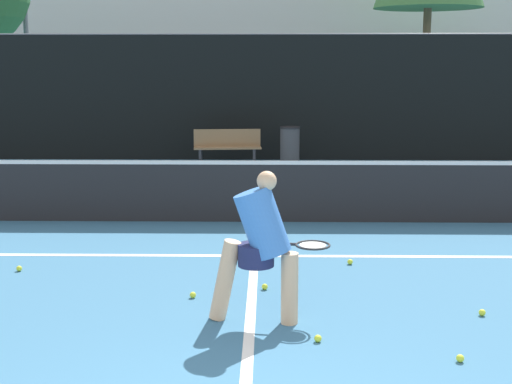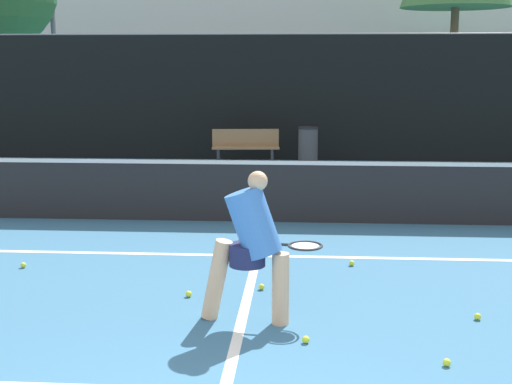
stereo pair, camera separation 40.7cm
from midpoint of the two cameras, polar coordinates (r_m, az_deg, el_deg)
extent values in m
cube|color=white|center=(9.08, 1.39, -5.13)|extent=(8.25, 0.10, 0.01)
cube|color=white|center=(8.21, 1.12, -6.84)|extent=(0.10, 5.73, 0.01)
cube|color=#232326|center=(10.88, 1.85, 0.04)|extent=(11.00, 0.02, 0.95)
cube|color=white|center=(10.81, 1.87, 2.36)|extent=(11.00, 0.03, 0.06)
cube|color=black|center=(17.66, 2.68, 7.50)|extent=(24.00, 0.06, 3.05)
cylinder|color=slate|center=(17.64, 2.72, 12.51)|extent=(24.00, 0.04, 0.04)
cylinder|color=#DBAD84|center=(6.74, 3.72, -7.75)|extent=(0.16, 0.16, 0.69)
cylinder|color=#DBAD84|center=(6.84, -1.45, -7.03)|extent=(0.34, 0.21, 0.80)
cylinder|color=#1E234C|center=(6.70, 1.04, -5.07)|extent=(0.34, 0.34, 0.21)
cylinder|color=#3F7ACC|center=(6.61, 1.56, -2.49)|extent=(0.55, 0.39, 0.72)
sphere|color=#DBAD84|center=(6.53, 1.92, 0.88)|extent=(0.18, 0.18, 0.18)
cylinder|color=#262628|center=(6.90, 3.10, -4.19)|extent=(0.30, 0.07, 0.03)
torus|color=#262628|center=(6.86, 5.66, -4.32)|extent=(0.39, 0.39, 0.02)
cylinder|color=beige|center=(6.86, 5.66, -4.32)|extent=(0.30, 0.30, 0.01)
sphere|color=#D1E033|center=(7.30, 18.86, -9.42)|extent=(0.07, 0.07, 0.07)
sphere|color=#D1E033|center=(6.42, 5.86, -11.68)|extent=(0.07, 0.07, 0.07)
sphere|color=#D1E033|center=(6.20, 16.89, -12.94)|extent=(0.07, 0.07, 0.07)
sphere|color=#D1E033|center=(8.95, -16.89, -5.63)|extent=(0.07, 0.07, 0.07)
sphere|color=#D1E033|center=(7.57, -3.87, -8.15)|extent=(0.07, 0.07, 0.07)
sphere|color=#D1E033|center=(7.78, 1.96, -7.60)|extent=(0.07, 0.07, 0.07)
sphere|color=#D1E033|center=(8.76, 9.00, -5.65)|extent=(0.07, 0.07, 0.07)
cube|color=olive|center=(16.60, -0.13, 3.56)|extent=(1.59, 0.50, 0.04)
cube|color=olive|center=(16.75, -0.15, 4.34)|extent=(1.56, 0.19, 0.42)
cube|color=#333338|center=(16.62, -2.29, 2.79)|extent=(0.06, 0.32, 0.44)
cube|color=#333338|center=(16.65, 2.02, 2.81)|extent=(0.06, 0.32, 0.44)
cylinder|color=#3F3F42|center=(16.59, 4.89, 3.54)|extent=(0.45, 0.45, 0.89)
cylinder|color=black|center=(16.54, 4.91, 5.14)|extent=(0.47, 0.47, 0.04)
cube|color=silver|center=(20.22, 1.25, 4.81)|extent=(1.62, 4.24, 0.88)
cube|color=#1E2328|center=(19.95, 1.24, 6.85)|extent=(1.36, 2.54, 0.59)
cylinder|color=black|center=(21.56, 3.37, 4.77)|extent=(0.18, 0.60, 0.60)
cylinder|color=black|center=(18.86, 3.29, 3.95)|extent=(0.18, 0.60, 0.60)
cylinder|color=slate|center=(24.61, -15.52, 13.90)|extent=(0.16, 0.16, 8.13)
cylinder|color=brown|center=(26.37, 15.87, 9.41)|extent=(0.28, 0.28, 4.24)
cylinder|color=brown|center=(23.66, -19.18, 8.04)|extent=(0.28, 0.28, 3.33)
cube|color=beige|center=(30.95, 3.24, 11.70)|extent=(36.00, 2.40, 6.20)
camera|label=1|loc=(0.20, -88.58, 0.26)|focal=50.00mm
camera|label=2|loc=(0.20, 91.42, -0.26)|focal=50.00mm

